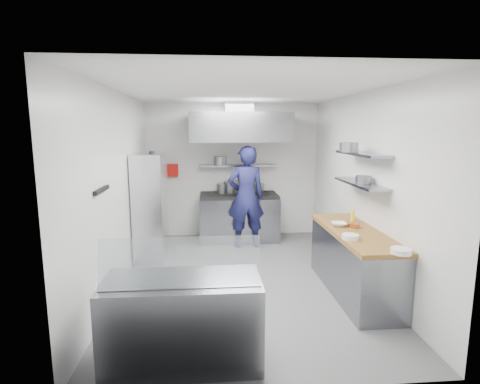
{
  "coord_description": "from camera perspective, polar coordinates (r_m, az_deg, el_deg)",
  "views": [
    {
      "loc": [
        -0.5,
        -5.4,
        2.26
      ],
      "look_at": [
        0.0,
        0.6,
        1.25
      ],
      "focal_mm": 28.0,
      "sensor_mm": 36.0,
      "label": 1
    }
  ],
  "objects": [
    {
      "name": "floor",
      "position": [
        5.88,
        0.5,
        -13.09
      ],
      "size": [
        5.0,
        5.0,
        0.0
      ],
      "primitive_type": "plane",
      "color": "#4F4F51",
      "rests_on": "ground"
    },
    {
      "name": "ceiling",
      "position": [
        5.45,
        0.54,
        15.2
      ],
      "size": [
        5.0,
        5.0,
        0.0
      ],
      "primitive_type": "plane",
      "rotation": [
        3.14,
        0.0,
        0.0
      ],
      "color": "silver",
      "rests_on": "wall_back"
    },
    {
      "name": "wall_back",
      "position": [
        7.97,
        -1.13,
        3.31
      ],
      "size": [
        3.6,
        2.8,
        0.02
      ],
      "primitive_type": "cube",
      "rotation": [
        1.57,
        0.0,
        0.0
      ],
      "color": "white",
      "rests_on": "floor"
    },
    {
      "name": "wall_front",
      "position": [
        3.07,
        4.82,
        -6.78
      ],
      "size": [
        3.6,
        2.8,
        0.02
      ],
      "primitive_type": "cube",
      "rotation": [
        -1.57,
        0.0,
        0.0
      ],
      "color": "white",
      "rests_on": "floor"
    },
    {
      "name": "wall_left",
      "position": [
        5.62,
        -18.07,
        0.25
      ],
      "size": [
        2.8,
        5.0,
        0.02
      ],
      "primitive_type": "cube",
      "rotation": [
        1.57,
        0.0,
        1.57
      ],
      "color": "white",
      "rests_on": "floor"
    },
    {
      "name": "wall_right",
      "position": [
        5.93,
        18.1,
        0.71
      ],
      "size": [
        2.8,
        5.0,
        0.02
      ],
      "primitive_type": "cube",
      "rotation": [
        1.57,
        0.0,
        -1.57
      ],
      "color": "white",
      "rests_on": "floor"
    },
    {
      "name": "gas_range",
      "position": [
        7.74,
        -0.18,
        -4.01
      ],
      "size": [
        1.6,
        0.8,
        0.9
      ],
      "primitive_type": "cube",
      "color": "gray",
      "rests_on": "floor"
    },
    {
      "name": "cooktop",
      "position": [
        7.64,
        -0.18,
        -0.51
      ],
      "size": [
        1.57,
        0.78,
        0.06
      ],
      "primitive_type": "cube",
      "color": "black",
      "rests_on": "gas_range"
    },
    {
      "name": "stock_pot_left",
      "position": [
        7.74,
        -2.67,
        0.58
      ],
      "size": [
        0.25,
        0.25,
        0.2
      ],
      "primitive_type": "cylinder",
      "color": "slate",
      "rests_on": "cooktop"
    },
    {
      "name": "stock_pot_mid",
      "position": [
        7.8,
        -1.25,
        0.81
      ],
      "size": [
        0.35,
        0.35,
        0.24
      ],
      "primitive_type": "cylinder",
      "color": "slate",
      "rests_on": "cooktop"
    },
    {
      "name": "stock_pot_right",
      "position": [
        7.91,
        2.81,
        0.63
      ],
      "size": [
        0.24,
        0.24,
        0.16
      ],
      "primitive_type": "cylinder",
      "color": "slate",
      "rests_on": "cooktop"
    },
    {
      "name": "over_range_shelf",
      "position": [
        7.8,
        -0.32,
        4.07
      ],
      "size": [
        1.6,
        0.3,
        0.04
      ],
      "primitive_type": "cube",
      "color": "gray",
      "rests_on": "wall_back"
    },
    {
      "name": "shelf_pot_a",
      "position": [
        7.63,
        -3.04,
        4.76
      ],
      "size": [
        0.26,
        0.26,
        0.18
      ],
      "primitive_type": "cylinder",
      "color": "slate",
      "rests_on": "over_range_shelf"
    },
    {
      "name": "extractor_hood",
      "position": [
        7.35,
        -0.08,
        9.83
      ],
      "size": [
        1.9,
        1.15,
        0.55
      ],
      "primitive_type": "cube",
      "color": "gray",
      "rests_on": "wall_back"
    },
    {
      "name": "hood_duct",
      "position": [
        7.59,
        -0.22,
        12.69
      ],
      "size": [
        0.55,
        0.55,
        0.24
      ],
      "primitive_type": "cube",
      "color": "slate",
      "rests_on": "extractor_hood"
    },
    {
      "name": "red_firebox",
      "position": [
        7.92,
        -10.18,
        3.28
      ],
      "size": [
        0.22,
        0.1,
        0.26
      ],
      "primitive_type": "cube",
      "color": "red",
      "rests_on": "wall_back"
    },
    {
      "name": "chef",
      "position": [
        7.16,
        0.93,
        -0.77
      ],
      "size": [
        0.77,
        0.56,
        1.96
      ],
      "primitive_type": "imported",
      "rotation": [
        0.0,
        0.0,
        3.27
      ],
      "color": "#181A4A",
      "rests_on": "floor"
    },
    {
      "name": "wire_rack",
      "position": [
        6.73,
        -13.48,
        -2.19
      ],
      "size": [
        0.5,
        0.9,
        1.85
      ],
      "primitive_type": "cube",
      "color": "silver",
      "rests_on": "floor"
    },
    {
      "name": "rack_bin_a",
      "position": [
        6.76,
        -13.43,
        -3.22
      ],
      "size": [
        0.15,
        0.18,
        0.17
      ],
      "primitive_type": "cube",
      "color": "white",
      "rests_on": "wire_rack"
    },
    {
      "name": "rack_bin_b",
      "position": [
        6.86,
        -13.35,
        1.21
      ],
      "size": [
        0.15,
        0.19,
        0.17
      ],
      "primitive_type": "cube",
      "color": "yellow",
      "rests_on": "wire_rack"
    },
    {
      "name": "rack_jar",
      "position": [
        6.67,
        -13.26,
        5.31
      ],
      "size": [
        0.1,
        0.1,
        0.18
      ],
      "primitive_type": "cylinder",
      "color": "black",
      "rests_on": "wire_rack"
    },
    {
      "name": "knife_strip",
      "position": [
        4.73,
        -20.33,
        0.3
      ],
      "size": [
        0.04,
        0.55,
        0.05
      ],
      "primitive_type": "cube",
      "color": "black",
      "rests_on": "wall_left"
    },
    {
      "name": "prep_counter_base",
      "position": [
        5.51,
        16.88,
        -10.41
      ],
      "size": [
        0.62,
        2.0,
        0.84
      ],
      "primitive_type": "cube",
      "color": "gray",
      "rests_on": "floor"
    },
    {
      "name": "prep_counter_top",
      "position": [
        5.38,
        17.12,
        -5.89
      ],
      "size": [
        0.65,
        2.04,
        0.06
      ],
      "primitive_type": "cube",
      "color": "olive",
      "rests_on": "prep_counter_base"
    },
    {
      "name": "plate_stack_a",
      "position": [
        4.55,
        23.34,
        -8.27
      ],
      "size": [
        0.22,
        0.22,
        0.06
      ],
      "primitive_type": "cylinder",
      "color": "white",
      "rests_on": "prep_counter_top"
    },
    {
      "name": "plate_stack_b",
      "position": [
        4.92,
        16.47,
        -6.57
      ],
      "size": [
        0.21,
        0.21,
        0.06
      ],
      "primitive_type": "cylinder",
      "color": "white",
      "rests_on": "prep_counter_top"
    },
    {
      "name": "copper_pan",
      "position": [
        5.51,
        16.96,
        -4.88
      ],
      "size": [
        0.16,
        0.16,
        0.06
      ],
      "primitive_type": "cylinder",
      "color": "#B86733",
      "rests_on": "prep_counter_top"
    },
    {
      "name": "squeeze_bottle",
      "position": [
        5.8,
        16.77,
        -3.54
      ],
      "size": [
        0.05,
        0.05,
        0.18
      ],
      "primitive_type": "cylinder",
      "color": "yellow",
      "rests_on": "prep_counter_top"
    },
    {
      "name": "mixing_bowl",
      "position": [
        5.52,
        14.81,
        -4.77
      ],
      "size": [
        0.26,
        0.26,
        0.05
      ],
      "primitive_type": "imported",
      "rotation": [
        0.0,
        0.0,
        -0.22
      ],
      "color": "white",
      "rests_on": "prep_counter_top"
    },
    {
      "name": "wall_shelf_lower",
      "position": [
        5.58,
        17.82,
        1.24
      ],
      "size": [
        0.3,
        1.3,
        0.04
      ],
      "primitive_type": "cube",
      "color": "gray",
      "rests_on": "wall_right"
    },
    {
      "name": "wall_shelf_upper",
      "position": [
        5.54,
        18.04,
        5.54
      ],
      "size": [
        0.3,
        1.3,
        0.04
      ],
      "primitive_type": "cube",
      "color": "gray",
      "rests_on": "wall_right"
    },
    {
      "name": "shelf_pot_c",
      "position": [
        5.5,
        18.29,
        1.83
      ],
      "size": [
        0.22,
        0.22,
        0.1
      ],
      "primitive_type": "cylinder",
      "color": "slate",
      "rests_on": "wall_shelf_lower"
    },
    {
      "name": "shelf_pot_d",
      "position": [
        5.56,
        16.25,
        6.57
      ],
      "size": [
        0.26,
        0.26,
        0.14
      ],
      "primitive_type": "cylinder",
      "color": "slate",
      "rests_on": "wall_shelf_upper"
    },
    {
      "name": "display_case",
      "position": [
        3.88,
        -8.65,
        -18.85
      ],
      "size": [
        1.5,
        0.7,
        0.85
      ],
      "primitive_type": "cube",
      "color": "gray",
      "rests_on": "floor"
    },
    {
      "name": "display_glass",
      "position": [
        3.5,
        -9.05,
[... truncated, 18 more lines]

